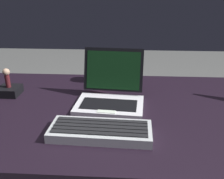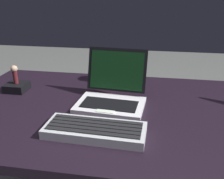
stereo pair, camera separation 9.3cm
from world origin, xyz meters
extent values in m
cube|color=black|center=(0.00, 0.00, 0.69)|extent=(1.43, 0.81, 0.03)
cylinder|color=black|center=(-0.66, 0.35, 0.34)|extent=(0.05, 0.05, 0.68)
cube|color=silver|center=(-0.05, 0.01, 0.72)|extent=(0.29, 0.21, 0.02)
cube|color=black|center=(-0.05, -0.01, 0.73)|extent=(0.23, 0.12, 0.00)
cube|color=silver|center=(-0.05, -0.07, 0.73)|extent=(0.07, 0.04, 0.00)
cube|color=black|center=(-0.04, 0.13, 0.83)|extent=(0.26, 0.08, 0.18)
cube|color=black|center=(-0.04, 0.12, 0.83)|extent=(0.24, 0.07, 0.16)
cube|color=silver|center=(-0.04, 0.12, 0.81)|extent=(0.22, 0.02, 0.01)
cube|color=silver|center=(-0.06, -0.21, 0.73)|extent=(0.34, 0.15, 0.03)
cube|color=black|center=(-0.06, -0.25, 0.74)|extent=(0.31, 0.03, 0.00)
cube|color=black|center=(-0.06, -0.23, 0.74)|extent=(0.31, 0.03, 0.00)
cube|color=black|center=(-0.06, -0.21, 0.74)|extent=(0.31, 0.03, 0.00)
cube|color=black|center=(-0.06, -0.19, 0.74)|extent=(0.31, 0.03, 0.00)
cube|color=black|center=(-0.06, -0.17, 0.74)|extent=(0.31, 0.03, 0.00)
cube|color=black|center=(-0.51, 0.11, 0.73)|extent=(0.10, 0.10, 0.04)
cylinder|color=#541A1F|center=(-0.51, 0.11, 0.78)|extent=(0.02, 0.02, 0.06)
sphere|color=tan|center=(-0.51, 0.11, 0.82)|extent=(0.03, 0.03, 0.03)
cylinder|color=#B04039|center=(-0.13, 0.31, 0.76)|extent=(0.08, 0.08, 0.09)
torus|color=#B04039|center=(-0.07, 0.31, 0.76)|extent=(0.05, 0.01, 0.05)
camera|label=1|loc=(0.02, -0.92, 1.17)|focal=40.49mm
camera|label=2|loc=(0.11, -0.91, 1.17)|focal=40.49mm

